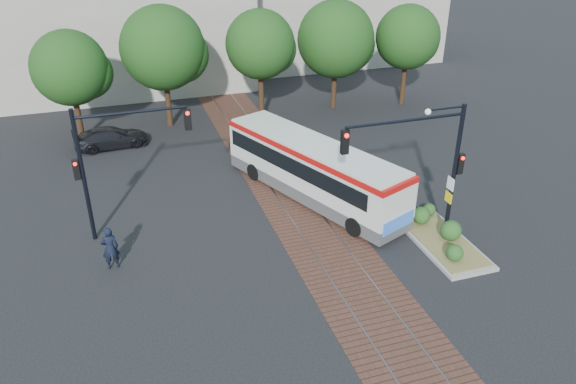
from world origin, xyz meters
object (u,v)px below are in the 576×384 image
Objects in this scene: traffic_island at (440,235)px; officer at (110,248)px; parked_car at (111,138)px; city_bus at (313,167)px; signal_pole_left at (109,155)px; signal_pole_main at (431,156)px.

officer reaches higher than traffic_island.
officer is 0.44× the size of parked_car.
signal_pole_left is (-9.31, -0.71, 2.25)m from city_bus.
officer is at bearing 175.82° from city_bus.
city_bus is at bearing -141.02° from parked_car.
city_bus is at bearing 4.36° from signal_pole_left.
city_bus reaches higher than traffic_island.
signal_pole_main is 1.00× the size of signal_pole_left.
signal_pole_main is 1.41× the size of parked_car.
officer reaches higher than parked_car.
parked_car reaches higher than traffic_island.
signal_pole_left is at bearing 159.64° from traffic_island.
traffic_island is 1.22× the size of parked_car.
traffic_island is (3.88, -5.60, -1.29)m from city_bus.
signal_pole_left is at bearing 162.06° from city_bus.
traffic_island is 0.87× the size of signal_pole_left.
parked_car is at bearing 128.90° from signal_pole_main.
signal_pole_left is 3.87m from officer.
signal_pole_main is 13.31m from officer.
city_bus is 2.55× the size of parked_car.
parked_car is (0.06, 10.28, -3.25)m from signal_pole_left.
parked_car is at bearing -97.26° from officer.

